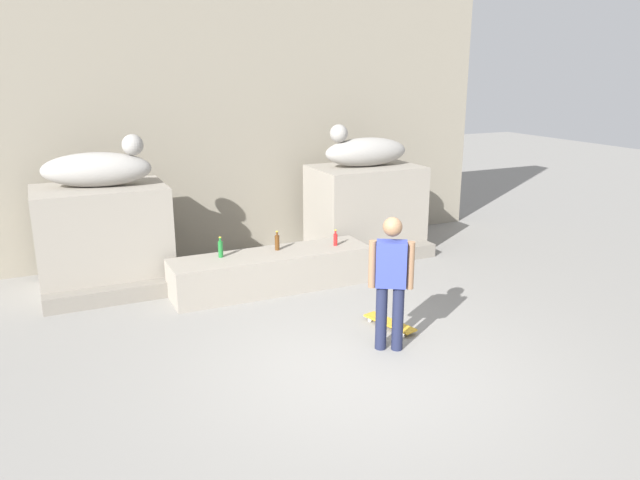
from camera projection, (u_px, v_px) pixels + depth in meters
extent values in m
plane|color=gray|center=(360.00, 367.00, 7.03)|extent=(40.00, 40.00, 0.00)
cube|color=gray|center=(218.00, 90.00, 10.96)|extent=(10.70, 0.60, 5.89)
cube|color=gray|center=(104.00, 237.00, 9.42)|extent=(1.94, 1.32, 1.60)
cube|color=gray|center=(365.00, 209.00, 11.32)|extent=(1.94, 1.32, 1.60)
ellipsoid|color=#9B9791|center=(97.00, 170.00, 9.13)|extent=(1.68, 0.89, 0.52)
sphere|color=#9B9791|center=(133.00, 145.00, 9.15)|extent=(0.32, 0.32, 0.32)
ellipsoid|color=#9B9791|center=(366.00, 152.00, 11.03)|extent=(1.62, 0.62, 0.52)
sphere|color=#9B9791|center=(339.00, 133.00, 10.72)|extent=(0.32, 0.32, 0.32)
cube|color=gray|center=(272.00, 271.00, 9.45)|extent=(3.13, 0.82, 0.58)
cylinder|color=#1E233F|center=(398.00, 318.00, 7.37)|extent=(0.14, 0.14, 0.82)
cylinder|color=#1E233F|center=(381.00, 317.00, 7.39)|extent=(0.14, 0.14, 0.82)
cube|color=#333F99|center=(391.00, 264.00, 7.19)|extent=(0.41, 0.36, 0.56)
sphere|color=#8C6647|center=(393.00, 227.00, 7.07)|extent=(0.23, 0.23, 0.23)
cylinder|color=#8C6647|center=(410.00, 265.00, 7.17)|extent=(0.09, 0.09, 0.58)
cylinder|color=#8C6647|center=(372.00, 264.00, 7.22)|extent=(0.09, 0.09, 0.58)
cube|color=gold|center=(390.00, 323.00, 8.09)|extent=(0.40, 0.82, 0.02)
cylinder|color=white|center=(370.00, 320.00, 8.28)|extent=(0.04, 0.06, 0.06)
cylinder|color=white|center=(377.00, 317.00, 8.36)|extent=(0.04, 0.06, 0.06)
cylinder|color=white|center=(403.00, 334.00, 7.84)|extent=(0.04, 0.06, 0.06)
cylinder|color=white|center=(410.00, 331.00, 7.92)|extent=(0.04, 0.06, 0.06)
cylinder|color=red|center=(335.00, 240.00, 9.75)|extent=(0.07, 0.07, 0.19)
cylinder|color=red|center=(336.00, 232.00, 9.72)|extent=(0.03, 0.03, 0.06)
cylinder|color=yellow|center=(336.00, 230.00, 9.71)|extent=(0.04, 0.04, 0.01)
cylinder|color=#1E722D|center=(221.00, 249.00, 9.14)|extent=(0.07, 0.07, 0.25)
cylinder|color=#1E722D|center=(220.00, 240.00, 9.10)|extent=(0.03, 0.03, 0.06)
cylinder|color=yellow|center=(220.00, 237.00, 9.09)|extent=(0.04, 0.04, 0.01)
cylinder|color=#593314|center=(277.00, 243.00, 9.51)|extent=(0.07, 0.07, 0.24)
cylinder|color=#593314|center=(277.00, 234.00, 9.47)|extent=(0.03, 0.03, 0.06)
cylinder|color=yellow|center=(277.00, 231.00, 9.46)|extent=(0.04, 0.04, 0.01)
cube|color=gray|center=(261.00, 271.00, 9.97)|extent=(6.58, 0.50, 0.24)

